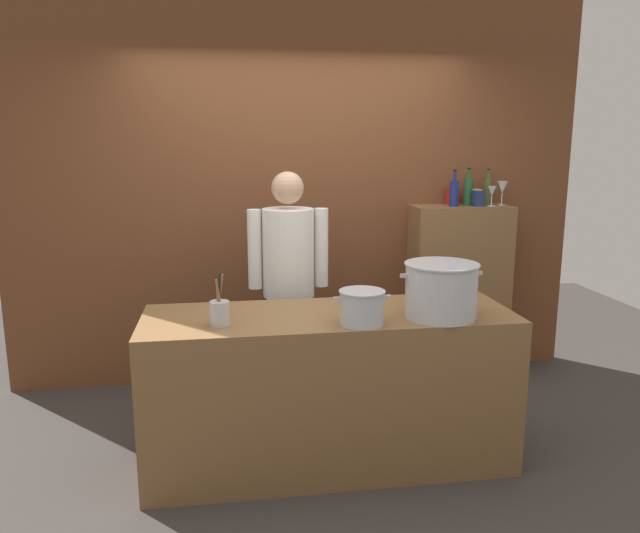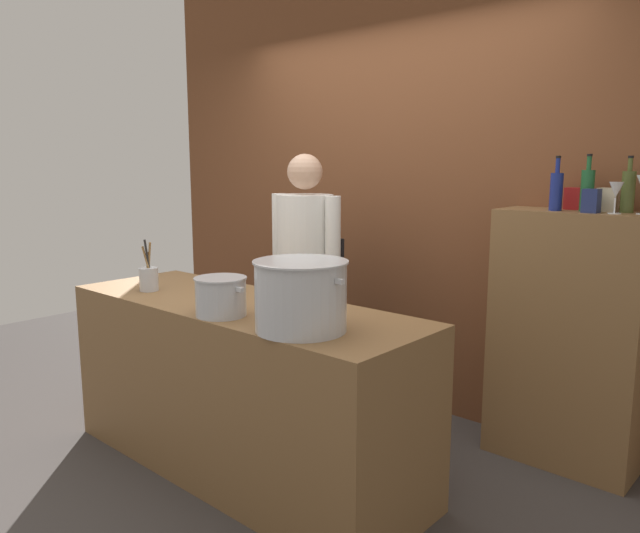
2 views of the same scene
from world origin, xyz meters
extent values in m
plane|color=#383330|center=(0.00, 0.00, 0.00)|extent=(8.00, 8.00, 0.00)
cube|color=brown|center=(0.00, 1.40, 1.50)|extent=(4.40, 0.10, 3.00)
cube|color=brown|center=(0.00, 0.00, 0.45)|extent=(2.08, 0.70, 0.90)
cube|color=brown|center=(1.24, 1.19, 0.68)|extent=(0.76, 0.32, 1.36)
cylinder|color=black|center=(-0.06, 0.67, 0.42)|extent=(0.14, 0.14, 0.84)
cylinder|color=black|center=(-0.26, 0.67, 0.42)|extent=(0.14, 0.14, 0.84)
cylinder|color=white|center=(-0.16, 0.67, 1.13)|extent=(0.34, 0.34, 0.58)
cube|color=black|center=(-0.16, 0.85, 0.89)|extent=(0.30, 0.02, 0.52)
cylinder|color=white|center=(0.06, 0.67, 1.16)|extent=(0.09, 0.09, 0.52)
cylinder|color=white|center=(-0.38, 0.67, 1.16)|extent=(0.09, 0.09, 0.52)
sphere|color=tan|center=(-0.16, 0.67, 1.55)|extent=(0.21, 0.21, 0.21)
cylinder|color=#B7BABF|center=(0.59, -0.16, 1.05)|extent=(0.39, 0.39, 0.29)
cylinder|color=#B7BABF|center=(0.59, -0.16, 1.20)|extent=(0.41, 0.41, 0.01)
cube|color=#B7BABF|center=(0.38, -0.16, 1.14)|extent=(0.04, 0.02, 0.02)
cube|color=#B7BABF|center=(0.80, -0.16, 1.14)|extent=(0.04, 0.02, 0.02)
cylinder|color=#B7BABF|center=(0.13, -0.23, 0.99)|extent=(0.24, 0.24, 0.17)
cylinder|color=#B7BABF|center=(0.13, -0.23, 1.08)|extent=(0.25, 0.25, 0.01)
cube|color=#B7BABF|center=(0.00, -0.23, 1.04)|extent=(0.04, 0.02, 0.02)
cube|color=#B7BABF|center=(0.27, -0.23, 1.04)|extent=(0.04, 0.02, 0.02)
cylinder|color=#B7BABF|center=(-0.61, -0.13, 0.97)|extent=(0.10, 0.10, 0.13)
cylinder|color=olive|center=(-0.61, -0.13, 1.05)|extent=(0.05, 0.01, 0.25)
cylinder|color=olive|center=(-0.60, -0.14, 1.04)|extent=(0.04, 0.05, 0.23)
cylinder|color=olive|center=(-0.61, -0.14, 1.02)|extent=(0.01, 0.03, 0.20)
cylinder|color=#262626|center=(-0.60, -0.13, 1.06)|extent=(0.02, 0.05, 0.27)
cylinder|color=yellow|center=(0.23, 0.21, 0.93)|extent=(0.09, 0.09, 0.06)
cylinder|color=navy|center=(1.15, 1.14, 1.46)|extent=(0.06, 0.06, 0.19)
cylinder|color=navy|center=(1.15, 1.14, 1.59)|extent=(0.02, 0.02, 0.07)
cylinder|color=black|center=(1.15, 1.14, 1.64)|extent=(0.03, 0.03, 0.01)
cylinder|color=#475123|center=(1.46, 1.25, 1.47)|extent=(0.06, 0.06, 0.20)
cylinder|color=#475123|center=(1.46, 1.25, 1.60)|extent=(0.02, 0.02, 0.06)
cylinder|color=black|center=(1.46, 1.25, 1.63)|extent=(0.03, 0.03, 0.01)
cylinder|color=#1E592D|center=(1.28, 1.20, 1.47)|extent=(0.07, 0.07, 0.21)
cylinder|color=#1E592D|center=(1.28, 1.20, 1.60)|extent=(0.02, 0.02, 0.07)
cylinder|color=black|center=(1.28, 1.20, 1.64)|extent=(0.03, 0.03, 0.01)
cylinder|color=silver|center=(1.55, 1.18, 1.37)|extent=(0.06, 0.06, 0.01)
cylinder|color=silver|center=(1.55, 1.18, 1.41)|extent=(0.01, 0.01, 0.08)
cone|color=silver|center=(1.55, 1.18, 1.50)|extent=(0.08, 0.08, 0.10)
cylinder|color=silver|center=(1.44, 1.12, 1.37)|extent=(0.06, 0.06, 0.01)
cylinder|color=silver|center=(1.44, 1.12, 1.41)|extent=(0.01, 0.01, 0.07)
cone|color=silver|center=(1.44, 1.12, 1.48)|extent=(0.07, 0.07, 0.08)
cube|color=beige|center=(1.37, 1.27, 1.42)|extent=(0.09, 0.09, 0.12)
cube|color=red|center=(1.19, 1.29, 1.42)|extent=(0.08, 0.08, 0.11)
cube|color=navy|center=(1.33, 1.12, 1.42)|extent=(0.07, 0.07, 0.12)
camera|label=1|loc=(-0.56, -3.24, 1.85)|focal=34.11mm
camera|label=2|loc=(2.31, -1.98, 1.60)|focal=33.96mm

